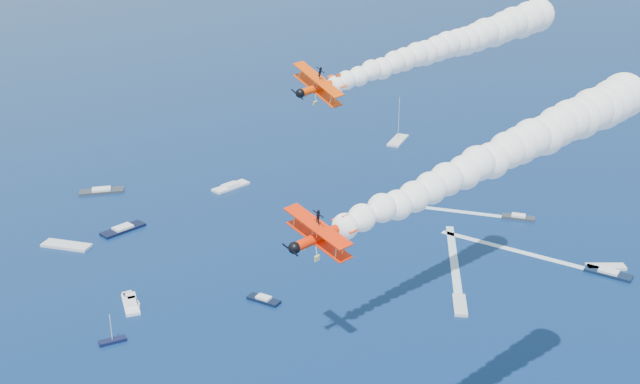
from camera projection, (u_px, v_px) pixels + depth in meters
biplane_lead at (319, 87)px, 113.24m from camera, size 10.01×12.15×9.39m
biplane_trail at (321, 236)px, 75.52m from camera, size 8.95×10.23×7.06m
smoke_trail_lead at (447, 46)px, 130.26m from camera, size 59.28×23.28×10.77m
smoke_trail_trail at (506, 152)px, 92.03m from camera, size 59.15×20.64×10.77m
spectator_boats at (159, 270)px, 185.61m from camera, size 226.29×161.36×0.70m
boat_wakes at (295, 248)px, 197.62m from camera, size 195.22×121.08×0.04m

